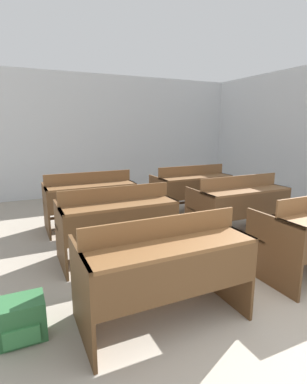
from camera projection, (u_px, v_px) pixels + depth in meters
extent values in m
cube|color=silver|center=(99.00, 136.00, 6.94)|extent=(6.94, 0.06, 2.72)
cube|color=silver|center=(260.00, 124.00, 6.95)|extent=(0.06, 3.02, 1.23)
cube|color=#54371E|center=(81.00, 297.00, 2.17)|extent=(0.03, 0.72, 0.72)
cube|color=#54371E|center=(225.00, 263.00, 2.70)|extent=(0.03, 0.72, 0.72)
cube|color=brown|center=(173.00, 247.00, 2.19)|extent=(1.32, 0.34, 0.03)
cube|color=#54371E|center=(184.00, 278.00, 2.09)|extent=(1.27, 0.02, 0.32)
cube|color=brown|center=(163.00, 227.00, 2.31)|extent=(1.32, 0.02, 0.17)
cube|color=brown|center=(150.00, 261.00, 2.61)|extent=(1.32, 0.28, 0.03)
cube|color=#54371E|center=(150.00, 288.00, 2.67)|extent=(1.27, 0.04, 0.04)
cube|color=brown|center=(271.00, 251.00, 2.95)|extent=(0.03, 0.72, 0.72)
cube|color=brown|center=(299.00, 230.00, 3.40)|extent=(1.32, 0.28, 0.03)
cube|color=brown|center=(297.00, 252.00, 3.46)|extent=(1.27, 0.04, 0.04)
cube|color=brown|center=(61.00, 237.00, 3.33)|extent=(0.03, 0.72, 0.72)
cube|color=brown|center=(164.00, 222.00, 3.86)|extent=(0.03, 0.72, 0.72)
cube|color=brown|center=(121.00, 205.00, 3.35)|extent=(1.32, 0.34, 0.03)
cube|color=brown|center=(126.00, 224.00, 3.25)|extent=(1.27, 0.02, 0.32)
cube|color=brown|center=(116.00, 194.00, 3.47)|extent=(1.32, 0.02, 0.17)
cube|color=brown|center=(111.00, 220.00, 3.78)|extent=(1.32, 0.28, 0.03)
cube|color=brown|center=(111.00, 239.00, 3.83)|extent=(1.27, 0.04, 0.04)
cube|color=brown|center=(199.00, 217.00, 4.09)|extent=(0.03, 0.72, 0.72)
cube|color=brown|center=(269.00, 206.00, 4.63)|extent=(0.03, 0.72, 0.72)
cube|color=brown|center=(247.00, 191.00, 4.12)|extent=(1.32, 0.34, 0.03)
cube|color=brown|center=(254.00, 206.00, 4.01)|extent=(1.27, 0.02, 0.32)
cube|color=brown|center=(240.00, 182.00, 4.24)|extent=(1.32, 0.02, 0.17)
cube|color=brown|center=(227.00, 204.00, 4.54)|extent=(1.32, 0.28, 0.03)
cube|color=brown|center=(226.00, 221.00, 4.60)|extent=(1.27, 0.04, 0.04)
cube|color=brown|center=(46.00, 210.00, 4.43)|extent=(0.03, 0.72, 0.72)
cube|color=brown|center=(128.00, 201.00, 4.96)|extent=(0.03, 0.72, 0.72)
cube|color=brown|center=(92.00, 186.00, 4.45)|extent=(1.32, 0.34, 0.03)
cube|color=brown|center=(95.00, 200.00, 4.35)|extent=(1.27, 0.02, 0.32)
cube|color=brown|center=(89.00, 178.00, 4.57)|extent=(1.32, 0.02, 0.17)
cube|color=brown|center=(86.00, 199.00, 4.87)|extent=(1.32, 0.28, 0.03)
cube|color=brown|center=(87.00, 214.00, 4.93)|extent=(1.27, 0.04, 0.04)
cube|color=brown|center=(158.00, 198.00, 5.18)|extent=(0.03, 0.72, 0.72)
cube|color=brown|center=(219.00, 191.00, 5.71)|extent=(0.03, 0.72, 0.72)
cube|color=brown|center=(196.00, 177.00, 5.20)|extent=(1.32, 0.34, 0.03)
cube|color=brown|center=(201.00, 189.00, 5.10)|extent=(1.27, 0.02, 0.32)
cube|color=brown|center=(192.00, 170.00, 5.32)|extent=(1.32, 0.02, 0.17)
cube|color=brown|center=(184.00, 189.00, 5.62)|extent=(1.32, 0.28, 0.03)
cube|color=brown|center=(184.00, 203.00, 5.68)|extent=(1.27, 0.04, 0.04)
cube|color=#2D6638|center=(21.00, 319.00, 2.24)|extent=(0.35, 0.27, 0.30)
cube|color=#397F46|center=(22.00, 337.00, 2.12)|extent=(0.25, 0.02, 0.13)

